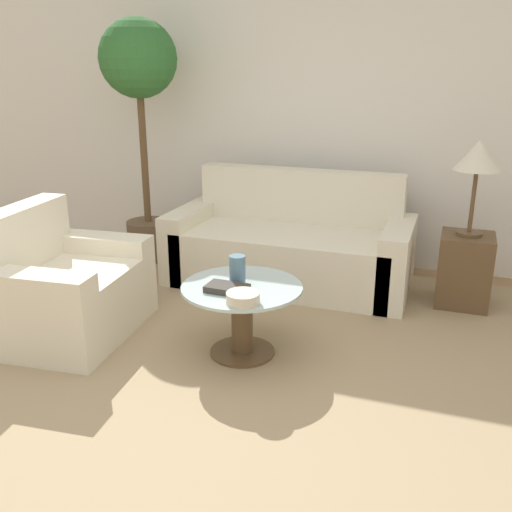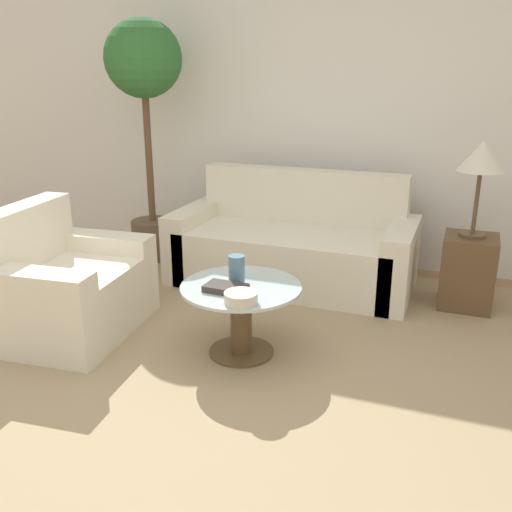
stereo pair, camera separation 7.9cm
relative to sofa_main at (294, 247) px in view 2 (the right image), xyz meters
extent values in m
plane|color=#9E754C|center=(0.01, -2.13, -0.28)|extent=(14.00, 14.00, 0.00)
cube|color=white|center=(0.01, 0.66, 1.02)|extent=(10.00, 0.06, 2.60)
cube|color=tan|center=(0.08, -1.31, -0.28)|extent=(3.31, 3.47, 0.01)
cube|color=beige|center=(0.00, -0.08, -0.06)|extent=(1.70, 0.84, 0.44)
cube|color=beige|center=(0.00, 0.25, 0.15)|extent=(1.70, 0.18, 0.87)
cube|color=beige|center=(-0.85, -0.08, 0.00)|extent=(0.20, 0.84, 0.56)
cube|color=beige|center=(0.85, -0.08, 0.00)|extent=(0.20, 0.84, 0.56)
cube|color=beige|center=(-1.08, -1.41, -0.06)|extent=(0.84, 0.85, 0.44)
cube|color=beige|center=(-1.37, -1.44, 0.13)|extent=(0.25, 0.80, 0.84)
cube|color=beige|center=(-1.04, -1.80, 0.00)|extent=(0.79, 0.27, 0.56)
cube|color=beige|center=(-1.11, -1.02, 0.00)|extent=(0.79, 0.27, 0.56)
cylinder|color=brown|center=(0.08, -1.31, -0.27)|extent=(0.40, 0.40, 0.02)
cylinder|color=brown|center=(0.08, -1.31, -0.07)|extent=(0.13, 0.13, 0.43)
cylinder|color=#B2C6C6|center=(0.08, -1.31, 0.15)|extent=(0.72, 0.72, 0.02)
cube|color=brown|center=(1.33, -0.06, -0.02)|extent=(0.37, 0.37, 0.53)
cylinder|color=brown|center=(1.33, -0.06, 0.26)|extent=(0.18, 0.18, 0.02)
cylinder|color=brown|center=(1.33, -0.06, 0.49)|extent=(0.03, 0.03, 0.44)
cone|color=beige|center=(1.33, -0.06, 0.81)|extent=(0.32, 0.32, 0.20)
cylinder|color=brown|center=(-1.36, 0.10, -0.11)|extent=(0.39, 0.39, 0.35)
cylinder|color=brown|center=(-1.36, 0.10, 0.67)|extent=(0.06, 0.06, 1.20)
sphere|color=#2D662D|center=(-1.36, 0.10, 1.45)|extent=(0.64, 0.64, 0.64)
cylinder|color=slate|center=(0.04, -1.29, 0.25)|extent=(0.10, 0.10, 0.17)
cylinder|color=beige|center=(0.17, -1.55, 0.19)|extent=(0.18, 0.18, 0.06)
cube|color=#38332D|center=(0.03, -1.42, 0.18)|extent=(0.24, 0.16, 0.04)
camera|label=1|loc=(1.20, -4.23, 1.40)|focal=40.00mm
camera|label=2|loc=(1.27, -4.20, 1.40)|focal=40.00mm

